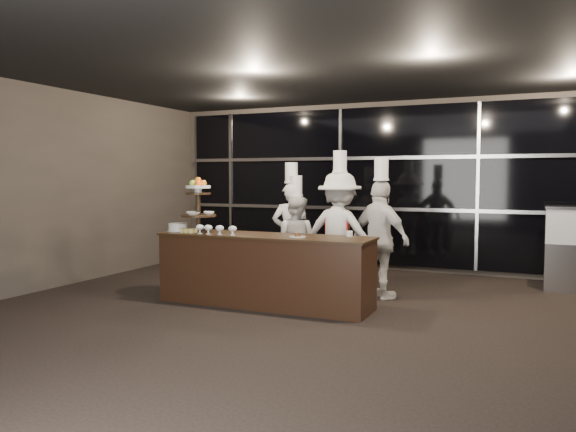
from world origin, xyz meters
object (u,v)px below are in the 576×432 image
at_px(buffet_counter, 264,270).
at_px(chef_c, 340,233).
at_px(chef_d, 381,238).
at_px(chef_a, 291,233).
at_px(display_stand, 198,201).
at_px(layer_cake, 178,227).
at_px(chef_b, 296,241).

bearing_deg(buffet_counter, chef_c, 57.61).
bearing_deg(chef_d, chef_a, 169.91).
relative_size(display_stand, chef_a, 0.40).
distance_m(layer_cake, chef_a, 1.73).
xyz_separation_m(chef_a, chef_d, (1.44, -0.26, 0.01)).
height_order(chef_a, chef_d, chef_d).
xyz_separation_m(chef_c, chef_d, (0.61, -0.06, -0.05)).
height_order(chef_c, chef_d, chef_c).
distance_m(display_stand, chef_d, 2.53).
height_order(layer_cake, chef_d, chef_d).
distance_m(layer_cake, chef_c, 2.25).
xyz_separation_m(chef_b, chef_c, (0.74, -0.15, 0.16)).
relative_size(chef_b, chef_c, 0.83).
distance_m(layer_cake, chef_d, 2.78).
relative_size(layer_cake, chef_c, 0.15).
bearing_deg(chef_a, display_stand, -123.98).
relative_size(buffet_counter, chef_c, 1.40).
bearing_deg(chef_b, chef_c, -11.80).
distance_m(buffet_counter, chef_d, 1.65).
xyz_separation_m(layer_cake, chef_d, (2.57, 1.04, -0.14)).
bearing_deg(buffet_counter, layer_cake, -177.80).
relative_size(chef_b, chef_d, 0.88).
bearing_deg(chef_c, chef_a, 166.86).
bearing_deg(chef_d, display_stand, -156.56).
bearing_deg(chef_d, chef_c, 174.15).
distance_m(display_stand, chef_c, 2.02).
xyz_separation_m(chef_b, chef_d, (1.35, -0.22, 0.12)).
xyz_separation_m(chef_a, chef_c, (0.83, -0.19, 0.05)).
bearing_deg(display_stand, chef_a, 56.02).
height_order(buffet_counter, layer_cake, layer_cake).
relative_size(buffet_counter, layer_cake, 9.47).
bearing_deg(layer_cake, buffet_counter, 2.20).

